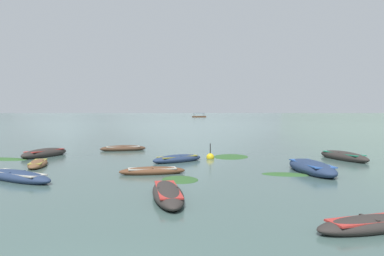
{
  "coord_description": "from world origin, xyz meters",
  "views": [
    {
      "loc": [
        1.99,
        -5.26,
        2.97
      ],
      "look_at": [
        1.74,
        34.14,
        1.28
      ],
      "focal_mm": 35.18,
      "sensor_mm": 36.0,
      "label": 1
    }
  ],
  "objects": [
    {
      "name": "mountain_1",
      "position": [
        -608.07,
        1824.46,
        98.21
      ],
      "size": [
        658.79,
        658.79,
        196.41
      ],
      "primitive_type": "cone",
      "color": "slate",
      "rests_on": "ground"
    },
    {
      "name": "rowboat_6",
      "position": [
        -5.69,
        10.89,
        0.17
      ],
      "size": [
        4.26,
        3.26,
        0.55
      ],
      "color": "navy",
      "rests_on": "ground"
    },
    {
      "name": "rowboat_10",
      "position": [
        -0.03,
        12.62,
        0.14
      ],
      "size": [
        3.28,
        1.49,
        0.44
      ],
      "color": "brown",
      "rests_on": "ground"
    },
    {
      "name": "rowboat_0",
      "position": [
        1.08,
        7.48,
        0.17
      ],
      "size": [
        1.66,
        4.24,
        0.55
      ],
      "color": "#2D2826",
      "rests_on": "ground"
    },
    {
      "name": "rowboat_2",
      "position": [
        -7.97,
        19.59,
        0.21
      ],
      "size": [
        2.58,
        4.03,
        0.68
      ],
      "color": "#2D2826",
      "rests_on": "ground"
    },
    {
      "name": "ground_plane",
      "position": [
        0.0,
        1500.0,
        0.0
      ],
      "size": [
        6000.0,
        6000.0,
        0.0
      ],
      "primitive_type": "plane",
      "color": "#425B56"
    },
    {
      "name": "rowboat_1",
      "position": [
        7.75,
        13.15,
        0.23
      ],
      "size": [
        1.99,
        4.61,
        0.74
      ],
      "color": "navy",
      "rests_on": "ground"
    },
    {
      "name": "ferry_0",
      "position": [
        4.66,
        203.19,
        0.45
      ],
      "size": [
        7.87,
        4.43,
        2.54
      ],
      "color": "brown",
      "rests_on": "ground"
    },
    {
      "name": "mountain_2",
      "position": [
        14.29,
        1647.66,
        150.71
      ],
      "size": [
        952.22,
        952.22,
        301.42
      ],
      "primitive_type": "cone",
      "color": "slate",
      "rests_on": "ground"
    },
    {
      "name": "rowboat_9",
      "position": [
        -6.57,
        15.12,
        0.13
      ],
      "size": [
        1.59,
        3.29,
        0.42
      ],
      "color": "brown",
      "rests_on": "ground"
    },
    {
      "name": "rowboat_3",
      "position": [
        11.28,
        18.08,
        0.2
      ],
      "size": [
        2.32,
        4.37,
        0.66
      ],
      "color": "#2D2826",
      "rests_on": "ground"
    },
    {
      "name": "weed_patch_3",
      "position": [
        1.36,
        11.07,
        0.0
      ],
      "size": [
        2.01,
        2.26,
        0.14
      ],
      "primitive_type": "ellipsoid",
      "rotation": [
        0.0,
        0.0,
        0.25
      ],
      "color": "#2D5628",
      "rests_on": "ground"
    },
    {
      "name": "weed_patch_2",
      "position": [
        4.4,
        19.49,
        0.0
      ],
      "size": [
        2.86,
        3.4,
        0.14
      ],
      "primitive_type": "ellipsoid",
      "rotation": [
        0.0,
        0.0,
        1.35
      ],
      "color": "#2D5628",
      "rests_on": "ground"
    },
    {
      "name": "rowboat_4",
      "position": [
        -3.49,
        23.48,
        0.16
      ],
      "size": [
        3.64,
        1.93,
        0.51
      ],
      "color": "#4C3323",
      "rests_on": "ground"
    },
    {
      "name": "rowboat_8",
      "position": [
        0.98,
        17.06,
        0.16
      ],
      "size": [
        3.37,
        3.0,
        0.52
      ],
      "color": "navy",
      "rests_on": "ground"
    },
    {
      "name": "rowboat_7",
      "position": [
        6.38,
        4.1,
        0.14
      ],
      "size": [
        3.2,
        1.87,
        0.44
      ],
      "color": "#2D2826",
      "rests_on": "ground"
    },
    {
      "name": "weed_patch_0",
      "position": [
        -10.02,
        18.15,
        0.0
      ],
      "size": [
        3.57,
        2.05,
        0.14
      ],
      "primitive_type": "ellipsoid",
      "rotation": [
        0.0,
        0.0,
        2.9
      ],
      "color": "#2D5628",
      "rests_on": "ground"
    },
    {
      "name": "mooring_buoy",
      "position": [
        3.0,
        18.43,
        0.11
      ],
      "size": [
        0.5,
        0.5,
        1.13
      ],
      "color": "yellow",
      "rests_on": "ground"
    },
    {
      "name": "weed_patch_5",
      "position": [
        6.31,
        12.45,
        0.0
      ],
      "size": [
        2.39,
        1.46,
        0.14
      ],
      "primitive_type": "ellipsoid",
      "rotation": [
        0.0,
        0.0,
        2.94
      ],
      "color": "#2D5628",
      "rests_on": "ground"
    }
  ]
}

